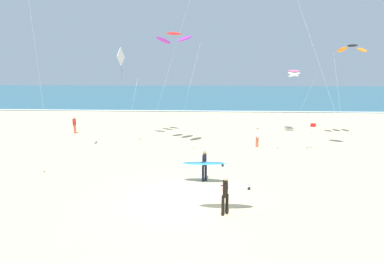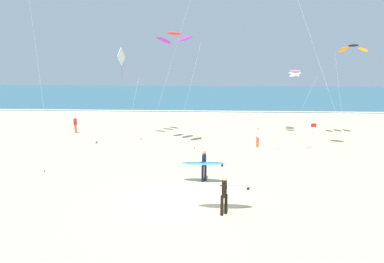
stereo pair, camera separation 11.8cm
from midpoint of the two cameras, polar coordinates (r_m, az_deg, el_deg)
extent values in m
plane|color=beige|center=(15.06, -2.27, -12.30)|extent=(160.00, 160.00, 0.00)
cube|color=#2D6075|center=(73.37, 1.97, 6.90)|extent=(160.00, 60.00, 0.08)
cube|color=white|center=(43.84, 1.26, 3.75)|extent=(160.00, 0.81, 0.01)
cylinder|color=black|center=(17.15, 1.81, -7.67)|extent=(0.13, 0.13, 0.88)
cylinder|color=black|center=(17.29, 2.32, -7.52)|extent=(0.13, 0.13, 0.88)
cube|color=black|center=(16.99, 2.08, -5.24)|extent=(0.23, 0.36, 0.60)
cube|color=white|center=(16.99, 1.73, -5.10)|extent=(0.03, 0.20, 0.32)
sphere|color=#A87A59|center=(16.87, 2.09, -3.88)|extent=(0.21, 0.21, 0.21)
cylinder|color=black|center=(16.74, 2.00, -5.11)|extent=(0.09, 0.09, 0.26)
cylinder|color=black|center=(16.70, 1.76, -5.61)|extent=(0.26, 0.10, 0.14)
cylinder|color=black|center=(17.22, 2.16, -5.15)|extent=(0.09, 0.09, 0.56)
ellipsoid|color=#3399D8|center=(16.66, 1.95, -5.79)|extent=(2.41, 0.77, 0.16)
cube|color=#333333|center=(16.65, 1.95, -5.67)|extent=(2.08, 0.21, 0.09)
cube|color=#262628|center=(16.62, 5.38, -6.15)|extent=(0.12, 0.02, 0.14)
cylinder|color=black|center=(13.51, 5.39, -13.25)|extent=(0.13, 0.13, 0.88)
cylinder|color=black|center=(13.66, 6.12, -12.97)|extent=(0.13, 0.13, 0.88)
cube|color=black|center=(13.29, 5.82, -10.21)|extent=(0.21, 0.34, 0.60)
cube|color=red|center=(13.27, 5.37, -10.04)|extent=(0.02, 0.20, 0.32)
sphere|color=beige|center=(13.14, 5.86, -8.51)|extent=(0.21, 0.21, 0.21)
cylinder|color=black|center=(13.09, 5.85, -10.74)|extent=(0.09, 0.09, 0.56)
cylinder|color=black|center=(13.46, 5.80, -9.41)|extent=(0.09, 0.09, 0.26)
cylinder|color=black|center=(13.59, 5.52, -9.78)|extent=(0.25, 0.08, 0.14)
ellipsoid|color=white|center=(13.65, 5.77, -9.88)|extent=(2.43, 0.55, 0.19)
cube|color=#333333|center=(13.63, 5.77, -9.73)|extent=(2.13, 0.06, 0.11)
cube|color=#262628|center=(13.75, 10.08, -10.16)|extent=(0.12, 0.01, 0.14)
cylinder|color=silver|center=(24.66, -4.40, 11.10)|extent=(4.06, 2.55, 11.58)
cylinder|color=brown|center=(24.00, 0.24, -2.98)|extent=(0.06, 0.06, 0.10)
ellipsoid|color=white|center=(31.21, 17.81, 9.88)|extent=(1.15, 0.84, 0.51)
ellipsoid|color=pink|center=(30.38, 17.94, 10.43)|extent=(1.14, 0.84, 0.20)
ellipsoid|color=white|center=(29.55, 18.00, 9.80)|extent=(1.15, 0.84, 0.51)
cylinder|color=silver|center=(30.64, 19.41, 4.64)|extent=(1.93, 0.39, 5.25)
cylinder|color=brown|center=(31.15, 20.87, -0.35)|extent=(0.06, 0.06, 0.10)
cube|color=white|center=(23.92, -12.95, 13.14)|extent=(0.25, 1.29, 1.30)
cylinder|color=red|center=(23.91, -12.82, 10.37)|extent=(0.02, 0.02, 1.01)
cylinder|color=silver|center=(25.52, -11.07, 3.62)|extent=(0.52, 3.00, 5.09)
cylinder|color=brown|center=(27.36, -9.60, -1.32)|extent=(0.06, 0.06, 0.10)
ellipsoid|color=purple|center=(24.92, -5.32, 16.18)|extent=(1.41, 1.50, 0.62)
ellipsoid|color=red|center=(24.14, -3.48, 17.36)|extent=(1.41, 1.50, 0.20)
ellipsoid|color=purple|center=(23.30, -1.49, 16.54)|extent=(1.41, 1.50, 0.62)
cylinder|color=silver|center=(25.14, -0.90, 6.94)|extent=(1.92, 2.27, 7.90)
cylinder|color=brown|center=(26.83, 1.32, -1.41)|extent=(0.06, 0.06, 0.10)
cylinder|color=silver|center=(23.44, 21.98, 11.29)|extent=(4.43, 2.28, 12.41)
cylinder|color=brown|center=(24.69, 15.18, -2.98)|extent=(0.06, 0.06, 0.10)
ellipsoid|color=orange|center=(29.78, 25.49, 13.28)|extent=(0.81, 1.23, 0.54)
ellipsoid|color=black|center=(30.29, 27.04, 13.75)|extent=(0.81, 1.23, 0.20)
ellipsoid|color=orange|center=(30.78, 28.41, 12.93)|extent=(0.81, 1.23, 0.54)
cylinder|color=silver|center=(31.46, 24.97, 6.29)|extent=(0.50, 2.66, 7.33)
cylinder|color=brown|center=(33.07, 23.19, 0.14)|extent=(0.06, 0.06, 0.10)
cylinder|color=silver|center=(20.82, -26.37, 10.39)|extent=(0.70, 2.13, 11.97)
cylinder|color=brown|center=(20.64, -25.44, -6.60)|extent=(0.06, 0.06, 0.10)
cylinder|color=#D8593F|center=(24.86, 11.61, -1.83)|extent=(0.22, 0.22, 0.84)
cube|color=white|center=(24.71, 11.68, -0.27)|extent=(0.18, 0.32, 0.54)
sphere|color=tan|center=(24.64, 11.71, 0.59)|extent=(0.20, 0.20, 0.20)
cylinder|color=white|center=(24.94, 11.60, -0.40)|extent=(0.08, 0.08, 0.50)
cylinder|color=white|center=(24.53, 11.74, -0.60)|extent=(0.08, 0.08, 0.50)
cylinder|color=#D8593F|center=(31.39, -20.64, 0.45)|extent=(0.22, 0.22, 0.84)
cube|color=red|center=(31.27, -20.73, 1.69)|extent=(0.22, 0.34, 0.54)
sphere|color=beige|center=(31.21, -20.78, 2.37)|extent=(0.20, 0.20, 0.20)
cylinder|color=red|center=(31.46, -20.52, 1.58)|extent=(0.08, 0.08, 0.50)
cylinder|color=red|center=(31.11, -20.91, 1.44)|extent=(0.08, 0.08, 0.50)
cylinder|color=silver|center=(24.90, 20.41, -0.82)|extent=(0.05, 0.05, 2.10)
cube|color=red|center=(24.81, 21.03, 1.09)|extent=(0.40, 0.02, 0.28)
camera|label=1|loc=(0.06, -90.17, -0.04)|focal=29.33mm
camera|label=2|loc=(0.06, 89.83, 0.04)|focal=29.33mm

